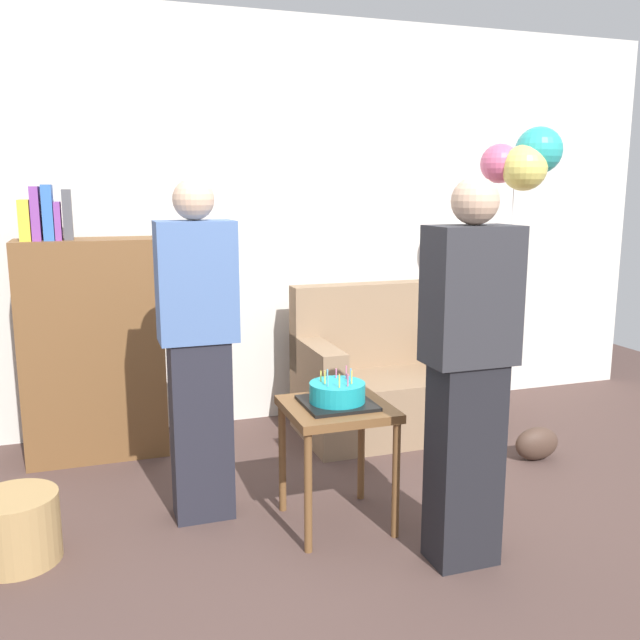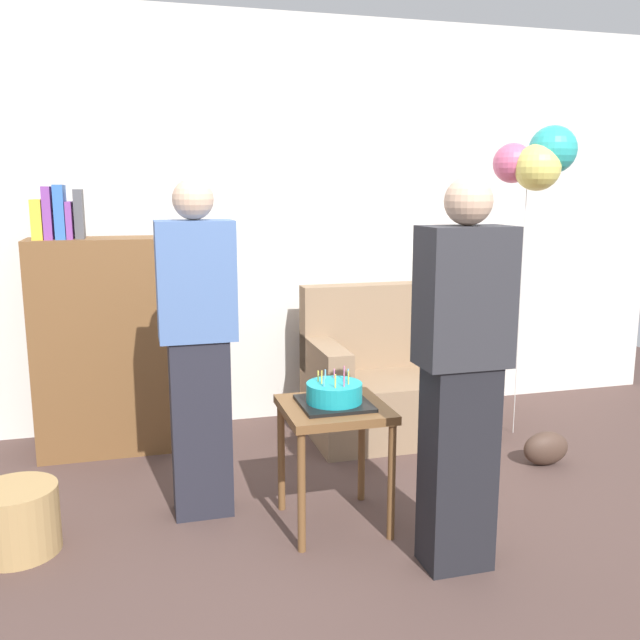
% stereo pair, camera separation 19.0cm
% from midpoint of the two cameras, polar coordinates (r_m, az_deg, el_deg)
% --- Properties ---
extents(ground_plane, '(8.00, 8.00, 0.00)m').
position_cam_midpoint_polar(ground_plane, '(3.12, 6.05, -19.58)').
color(ground_plane, '#4C3833').
extents(wall_back, '(6.00, 0.10, 2.70)m').
position_cam_midpoint_polar(wall_back, '(4.66, -2.88, 8.06)').
color(wall_back, silver).
rests_on(wall_back, ground_plane).
extents(couch, '(1.10, 0.70, 0.96)m').
position_cam_midpoint_polar(couch, '(4.51, 7.24, -5.16)').
color(couch, '#8C7054').
rests_on(couch, ground_plane).
extents(bookshelf, '(0.80, 0.36, 1.61)m').
position_cam_midpoint_polar(bookshelf, '(4.26, -16.57, -1.78)').
color(bookshelf, brown).
rests_on(bookshelf, ground_plane).
extents(side_table, '(0.48, 0.48, 0.59)m').
position_cam_midpoint_polar(side_table, '(3.22, 2.90, -8.66)').
color(side_table, brown).
rests_on(side_table, ground_plane).
extents(birthday_cake, '(0.32, 0.32, 0.17)m').
position_cam_midpoint_polar(birthday_cake, '(3.18, 2.93, -6.27)').
color(birthday_cake, black).
rests_on(birthday_cake, side_table).
extents(person_blowing_candles, '(0.36, 0.22, 1.63)m').
position_cam_midpoint_polar(person_blowing_candles, '(3.28, -8.53, -2.42)').
color(person_blowing_candles, '#23232D').
rests_on(person_blowing_candles, ground_plane).
extents(person_holding_cake, '(0.36, 0.22, 1.63)m').
position_cam_midpoint_polar(person_holding_cake, '(2.85, 13.63, -4.61)').
color(person_holding_cake, black).
rests_on(person_holding_cake, ground_plane).
extents(wicker_basket, '(0.36, 0.36, 0.30)m').
position_cam_midpoint_polar(wicker_basket, '(3.36, -22.50, -15.22)').
color(wicker_basket, '#A88451').
rests_on(wicker_basket, ground_plane).
extents(handbag, '(0.28, 0.14, 0.20)m').
position_cam_midpoint_polar(handbag, '(4.26, 19.62, -10.09)').
color(handbag, '#473328').
rests_on(handbag, ground_plane).
extents(balloon_bunch, '(0.47, 0.38, 1.96)m').
position_cam_midpoint_polar(balloon_bunch, '(4.50, 18.95, 12.59)').
color(balloon_bunch, silver).
rests_on(balloon_bunch, ground_plane).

